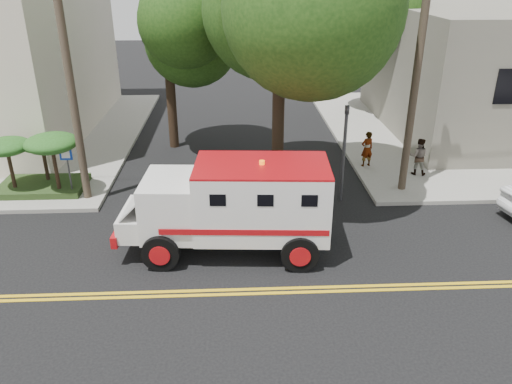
{
  "coord_description": "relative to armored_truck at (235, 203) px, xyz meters",
  "views": [
    {
      "loc": [
        -0.16,
        -11.07,
        7.99
      ],
      "look_at": [
        0.52,
        2.95,
        1.6
      ],
      "focal_mm": 35.0,
      "sensor_mm": 36.0,
      "label": 1
    }
  ],
  "objects": [
    {
      "name": "ground",
      "position": [
        0.15,
        -2.2,
        -1.61
      ],
      "size": [
        100.0,
        100.0,
        0.0
      ],
      "primitive_type": "plane",
      "color": "black",
      "rests_on": "ground"
    },
    {
      "name": "sidewalk_ne",
      "position": [
        13.65,
        11.3,
        -1.54
      ],
      "size": [
        17.0,
        17.0,
        0.15
      ],
      "primitive_type": "cube",
      "color": "gray",
      "rests_on": "ground"
    },
    {
      "name": "utility_pole_left",
      "position": [
        -5.45,
        3.8,
        2.89
      ],
      "size": [
        0.28,
        0.28,
        9.0
      ],
      "primitive_type": "cylinder",
      "color": "#382D23",
      "rests_on": "ground"
    },
    {
      "name": "utility_pole_right",
      "position": [
        6.45,
        4.0,
        2.89
      ],
      "size": [
        0.28,
        0.28,
        9.0
      ],
      "primitive_type": "cylinder",
      "color": "#382D23",
      "rests_on": "ground"
    },
    {
      "name": "tree_left",
      "position": [
        -2.52,
        9.58,
        4.12
      ],
      "size": [
        4.48,
        4.2,
        7.7
      ],
      "color": "black",
      "rests_on": "ground"
    },
    {
      "name": "tree_right",
      "position": [
        9.0,
        13.57,
        4.48
      ],
      "size": [
        4.8,
        4.5,
        8.2
      ],
      "color": "black",
      "rests_on": "ground"
    },
    {
      "name": "traffic_signal",
      "position": [
        3.95,
        3.4,
        0.62
      ],
      "size": [
        0.15,
        0.18,
        3.6
      ],
      "color": "#3F3F42",
      "rests_on": "ground"
    },
    {
      "name": "accessibility_sign",
      "position": [
        -6.05,
        3.97,
        -0.24
      ],
      "size": [
        0.45,
        0.1,
        2.02
      ],
      "color": "#3F3F42",
      "rests_on": "ground"
    },
    {
      "name": "palm_planter",
      "position": [
        -7.28,
        4.42,
        0.04
      ],
      "size": [
        3.52,
        2.63,
        2.36
      ],
      "color": "#1E3314",
      "rests_on": "sidewalk_nw"
    },
    {
      "name": "armored_truck",
      "position": [
        0.0,
        0.0,
        0.0
      ],
      "size": [
        6.35,
        2.84,
        2.83
      ],
      "rotation": [
        0.0,
        0.0,
        -0.06
      ],
      "color": "silver",
      "rests_on": "ground"
    },
    {
      "name": "pedestrian_a",
      "position": [
        5.65,
        6.43,
        -0.7
      ],
      "size": [
        0.64,
        0.52,
        1.53
      ],
      "primitive_type": "imported",
      "rotation": [
        0.0,
        0.0,
        3.45
      ],
      "color": "gray",
      "rests_on": "sidewalk_ne"
    },
    {
      "name": "pedestrian_b",
      "position": [
        7.52,
        5.42,
        -0.7
      ],
      "size": [
        0.89,
        0.8,
        1.52
      ],
      "primitive_type": "imported",
      "rotation": [
        0.0,
        0.0,
        2.79
      ],
      "color": "gray",
      "rests_on": "sidewalk_ne"
    }
  ]
}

